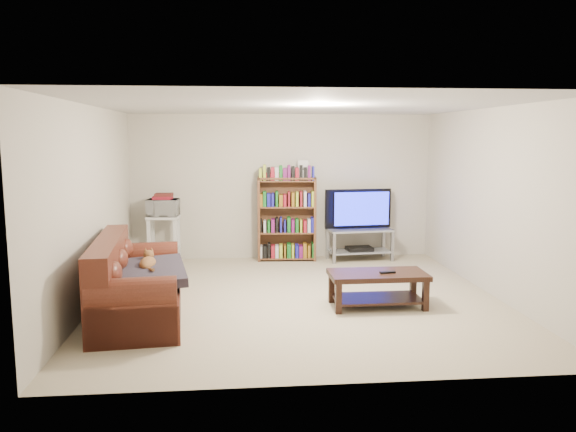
{
  "coord_description": "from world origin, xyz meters",
  "views": [
    {
      "loc": [
        -0.78,
        -6.83,
        2.02
      ],
      "look_at": [
        -0.1,
        0.4,
        1.0
      ],
      "focal_mm": 35.0,
      "sensor_mm": 36.0,
      "label": 1
    }
  ],
  "objects": [
    {
      "name": "television",
      "position": [
        1.26,
        2.15,
        0.85
      ],
      "size": [
        1.14,
        0.26,
        0.65
      ],
      "primitive_type": "imported",
      "rotation": [
        0.0,
        0.0,
        3.24
      ],
      "color": "black",
      "rests_on": "tv_stand"
    },
    {
      "name": "microwave",
      "position": [
        -1.93,
        2.1,
        0.92
      ],
      "size": [
        0.51,
        0.37,
        0.27
      ],
      "primitive_type": "imported",
      "rotation": [
        0.0,
        0.0,
        -0.09
      ],
      "color": "silver",
      "rests_on": "microwave_stand"
    },
    {
      "name": "coffee_table",
      "position": [
        0.9,
        -0.42,
        0.29
      ],
      "size": [
        1.16,
        0.58,
        0.42
      ],
      "rotation": [
        0.0,
        0.0,
        0.01
      ],
      "color": "black",
      "rests_on": "floor"
    },
    {
      "name": "wall_right",
      "position": [
        2.5,
        0.0,
        1.2
      ],
      "size": [
        0.0,
        5.0,
        5.0
      ],
      "primitive_type": "plane",
      "rotation": [
        1.57,
        0.0,
        -1.57
      ],
      "color": "beige",
      "rests_on": "ground"
    },
    {
      "name": "game_boxes",
      "position": [
        -1.93,
        2.1,
        1.08
      ],
      "size": [
        0.31,
        0.27,
        0.05
      ],
      "primitive_type": "cube",
      "rotation": [
        0.0,
        0.0,
        -0.09
      ],
      "color": "maroon",
      "rests_on": "microwave"
    },
    {
      "name": "remote",
      "position": [
        1.01,
        -0.47,
        0.43
      ],
      "size": [
        0.19,
        0.08,
        0.02
      ],
      "primitive_type": "cube",
      "rotation": [
        0.0,
        0.0,
        0.16
      ],
      "color": "black",
      "rests_on": "coffee_table"
    },
    {
      "name": "wall_front",
      "position": [
        0.0,
        -2.5,
        1.2
      ],
      "size": [
        5.0,
        0.0,
        5.0
      ],
      "primitive_type": "plane",
      "rotation": [
        -1.57,
        0.0,
        0.0
      ],
      "color": "beige",
      "rests_on": "ground"
    },
    {
      "name": "blanket",
      "position": [
        -1.77,
        -0.64,
        0.53
      ],
      "size": [
        0.99,
        1.18,
        0.18
      ],
      "primitive_type": "cube",
      "rotation": [
        0.05,
        -0.04,
        0.17
      ],
      "color": "#2F2934",
      "rests_on": "sofa"
    },
    {
      "name": "sofa",
      "position": [
        -1.97,
        -0.52,
        0.32
      ],
      "size": [
        1.1,
        2.18,
        0.9
      ],
      "rotation": [
        0.0,
        0.0,
        0.09
      ],
      "color": "#522115",
      "rests_on": "floor"
    },
    {
      "name": "wall_back",
      "position": [
        0.0,
        2.5,
        1.2
      ],
      "size": [
        5.0,
        0.0,
        5.0
      ],
      "primitive_type": "plane",
      "rotation": [
        1.57,
        0.0,
        0.0
      ],
      "color": "beige",
      "rests_on": "ground"
    },
    {
      "name": "bookshelf",
      "position": [
        0.05,
        2.26,
        0.71
      ],
      "size": [
        0.97,
        0.36,
        1.38
      ],
      "rotation": [
        0.0,
        0.0,
        -0.07
      ],
      "color": "brown",
      "rests_on": "floor"
    },
    {
      "name": "shelf_clutter",
      "position": [
        0.15,
        2.26,
        1.48
      ],
      "size": [
        0.71,
        0.23,
        0.28
      ],
      "rotation": [
        0.0,
        0.0,
        -0.07
      ],
      "color": "silver",
      "rests_on": "bookshelf"
    },
    {
      "name": "floor",
      "position": [
        0.0,
        0.0,
        0.0
      ],
      "size": [
        5.0,
        5.0,
        0.0
      ],
      "primitive_type": "plane",
      "color": "#C2B390",
      "rests_on": "ground"
    },
    {
      "name": "dvd_player",
      "position": [
        1.26,
        2.15,
        0.19
      ],
      "size": [
        0.45,
        0.33,
        0.06
      ],
      "primitive_type": "cube",
      "rotation": [
        0.0,
        0.0,
        0.1
      ],
      "color": "black",
      "rests_on": "tv_stand"
    },
    {
      "name": "microwave_stand",
      "position": [
        -1.93,
        2.1,
        0.5
      ],
      "size": [
        0.52,
        0.4,
        0.79
      ],
      "rotation": [
        0.0,
        0.0,
        -0.09
      ],
      "color": "silver",
      "rests_on": "floor"
    },
    {
      "name": "cat",
      "position": [
        -1.79,
        -0.45,
        0.59
      ],
      "size": [
        0.28,
        0.59,
        0.17
      ],
      "primitive_type": null,
      "rotation": [
        0.0,
        0.0,
        0.09
      ],
      "color": "brown",
      "rests_on": "sofa"
    },
    {
      "name": "ceiling",
      "position": [
        0.0,
        0.0,
        2.4
      ],
      "size": [
        5.0,
        5.0,
        0.0
      ],
      "primitive_type": "plane",
      "rotation": [
        3.14,
        0.0,
        0.0
      ],
      "color": "white",
      "rests_on": "ground"
    },
    {
      "name": "tv_stand",
      "position": [
        1.26,
        2.15,
        0.35
      ],
      "size": [
        1.09,
        0.57,
        0.52
      ],
      "rotation": [
        0.0,
        0.0,
        0.1
      ],
      "color": "#999EA3",
      "rests_on": "floor"
    },
    {
      "name": "wall_left",
      "position": [
        -2.5,
        0.0,
        1.2
      ],
      "size": [
        0.0,
        5.0,
        5.0
      ],
      "primitive_type": "plane",
      "rotation": [
        1.57,
        0.0,
        1.57
      ],
      "color": "beige",
      "rests_on": "ground"
    }
  ]
}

